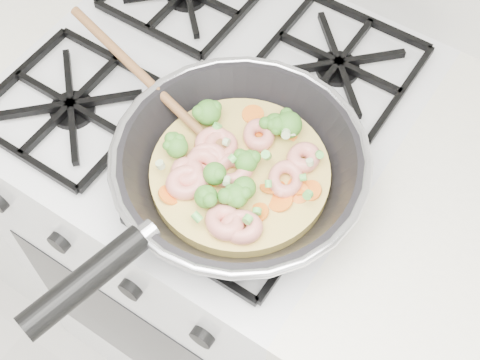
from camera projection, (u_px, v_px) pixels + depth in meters
The scene contains 2 objects.
stove at pixel (216, 222), 1.42m from camera, with size 0.60×0.60×0.92m.
skillet at pixel (236, 169), 0.89m from camera, with size 0.51×0.51×0.10m.
Camera 1 is at (0.41, 1.17, 1.71)m, focal length 49.29 mm.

